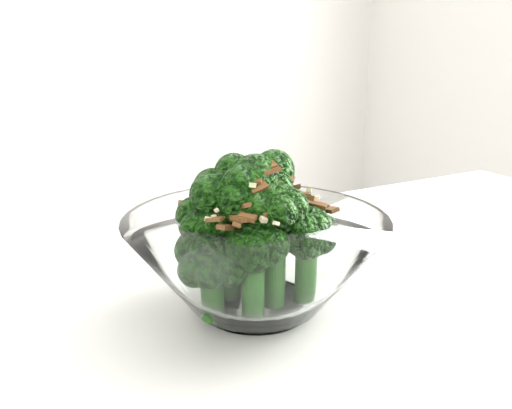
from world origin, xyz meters
TOP-DOWN VIEW (x-y plane):
  - broccoli_dish at (0.03, 0.26)m, footprint 0.20×0.20m

SIDE VIEW (x-z plane):
  - broccoli_dish at x=0.03m, z-range 0.74..0.86m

